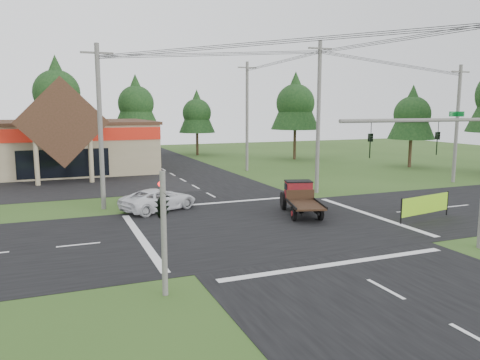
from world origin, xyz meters
TOP-DOWN VIEW (x-y plane):
  - ground at (0.00, 0.00)m, footprint 120.00×120.00m
  - road_ns at (0.00, 0.00)m, footprint 12.00×120.00m
  - road_ew at (0.00, 0.00)m, footprint 120.00×12.00m
  - parking_apron at (-14.00, 19.00)m, footprint 28.00×14.00m
  - cvs_building at (-15.70, 29.57)m, footprint 30.40×18.20m
  - traffic_signal_mast at (5.82, -7.50)m, footprint 8.12×0.24m
  - traffic_signal_corner at (-7.50, -7.32)m, footprint 0.53×2.48m
  - utility_pole_nw at (-8.00, 8.00)m, footprint 2.00×0.30m
  - utility_pole_ne at (8.00, 8.00)m, footprint 2.00×0.30m
  - utility_pole_far at (22.00, 8.00)m, footprint 2.00×0.30m
  - utility_pole_n at (8.00, 22.00)m, footprint 2.00×0.30m
  - tree_row_c at (-10.00, 41.00)m, footprint 7.28×7.28m
  - tree_row_d at (0.00, 42.00)m, footprint 6.16×6.16m
  - tree_row_e at (8.00, 40.00)m, footprint 5.04×5.04m
  - tree_side_ne at (18.00, 30.00)m, footprint 6.16×6.16m
  - tree_side_e_near at (26.00, 18.00)m, footprint 5.04×5.04m
  - antique_flatbed_truck at (3.09, 1.64)m, footprint 3.12×5.18m
  - roadside_banner at (9.22, -2.13)m, footprint 4.34×0.95m
  - white_pickup at (-4.73, 6.29)m, footprint 5.58×4.23m

SIDE VIEW (x-z plane):
  - ground at x=0.00m, z-range 0.00..0.00m
  - road_ns at x=0.00m, z-range 0.00..0.02m
  - road_ew at x=0.00m, z-range 0.00..0.02m
  - parking_apron at x=-14.00m, z-range 0.00..0.03m
  - white_pickup at x=-4.73m, z-range 0.00..1.41m
  - roadside_banner at x=9.22m, z-range 0.00..1.50m
  - antique_flatbed_truck at x=3.09m, z-range 0.00..2.03m
  - cvs_building at x=-15.70m, z-range -1.82..7.37m
  - traffic_signal_corner at x=-7.50m, z-range 1.32..5.72m
  - traffic_signal_mast at x=5.82m, z-range 0.93..7.93m
  - utility_pole_far at x=22.00m, z-range 0.14..10.34m
  - utility_pole_nw at x=-8.00m, z-range 0.14..10.64m
  - utility_pole_n at x=8.00m, z-range 0.14..11.34m
  - utility_pole_ne at x=8.00m, z-range 0.14..11.64m
  - tree_row_e at x=8.00m, z-range 1.49..10.58m
  - tree_side_e_near at x=26.00m, z-range 1.49..10.58m
  - tree_row_d at x=0.00m, z-range 1.82..12.93m
  - tree_side_ne at x=18.00m, z-range 1.82..12.93m
  - tree_row_c at x=-10.00m, z-range 2.16..15.29m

